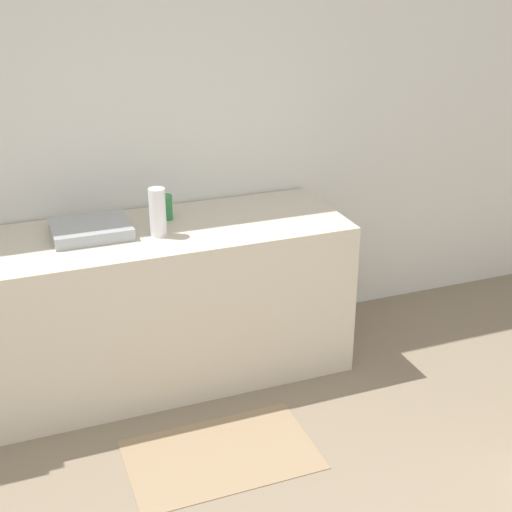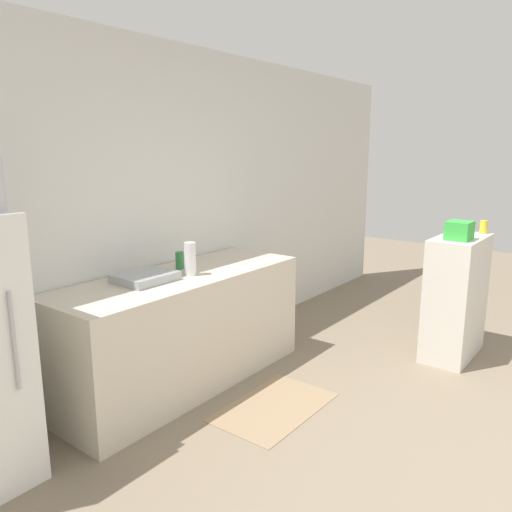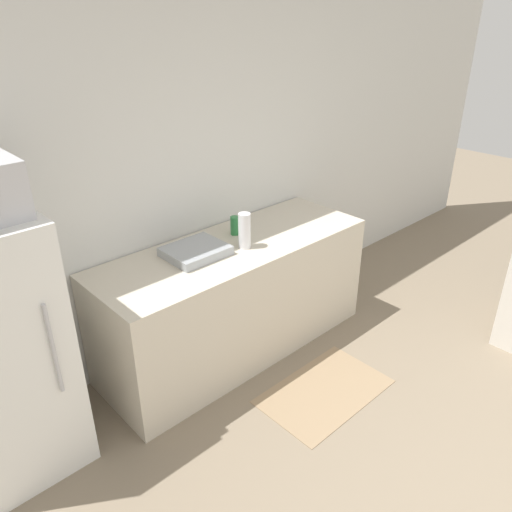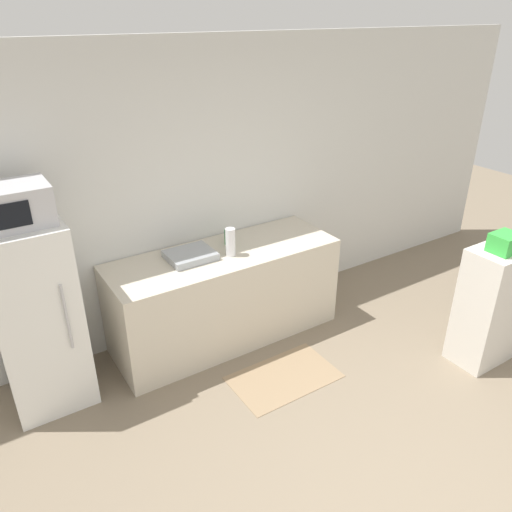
# 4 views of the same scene
# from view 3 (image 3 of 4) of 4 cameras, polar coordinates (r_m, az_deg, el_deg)

# --- Properties ---
(wall_back) EXTENTS (8.00, 0.06, 2.60)m
(wall_back) POSITION_cam_3_polar(r_m,az_deg,el_deg) (3.56, -7.66, 9.39)
(wall_back) COLOR silver
(wall_back) RESTS_ON ground_plane
(refrigerator) EXTENTS (0.57, 0.59, 1.47)m
(refrigerator) POSITION_cam_3_polar(r_m,az_deg,el_deg) (2.93, -26.88, -9.92)
(refrigerator) COLOR white
(refrigerator) RESTS_ON ground_plane
(counter) EXTENTS (2.06, 0.72, 0.86)m
(counter) POSITION_cam_3_polar(r_m,az_deg,el_deg) (3.67, -2.37, -4.79)
(counter) COLOR beige
(counter) RESTS_ON ground_plane
(sink_basin) EXTENTS (0.39, 0.33, 0.06)m
(sink_basin) POSITION_cam_3_polar(r_m,az_deg,el_deg) (3.32, -6.92, 0.56)
(sink_basin) COLOR #9EA3A8
(sink_basin) RESTS_ON counter
(bottle_tall) EXTENTS (0.08, 0.08, 0.25)m
(bottle_tall) POSITION_cam_3_polar(r_m,az_deg,el_deg) (3.37, -1.32, 2.91)
(bottle_tall) COLOR silver
(bottle_tall) RESTS_ON counter
(bottle_short) EXTENTS (0.06, 0.06, 0.13)m
(bottle_short) POSITION_cam_3_polar(r_m,az_deg,el_deg) (3.60, -2.43, 3.50)
(bottle_short) COLOR #2D7F42
(bottle_short) RESTS_ON counter
(kitchen_rug) EXTENTS (0.88, 0.55, 0.01)m
(kitchen_rug) POSITION_cam_3_polar(r_m,az_deg,el_deg) (3.54, 7.84, -15.04)
(kitchen_rug) COLOR #937A5B
(kitchen_rug) RESTS_ON ground_plane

